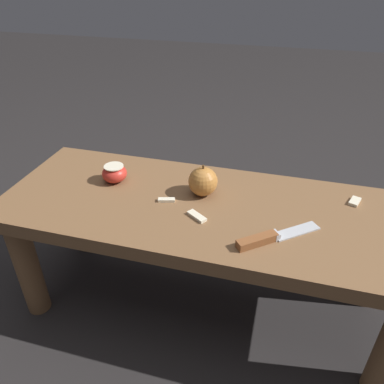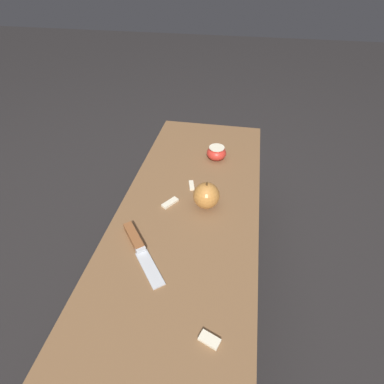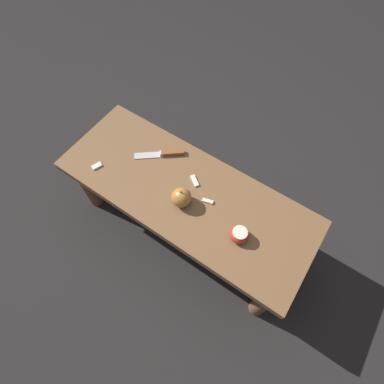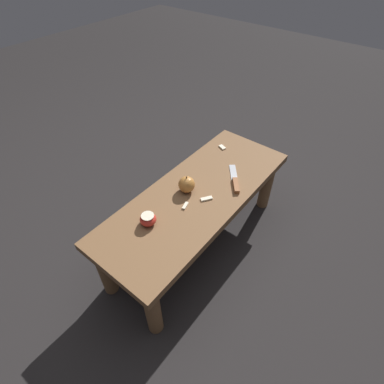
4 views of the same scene
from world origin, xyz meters
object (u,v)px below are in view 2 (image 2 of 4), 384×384
knife (138,244)px  apple_whole (206,196)px  wooden_bench (189,223)px  apple_cut (216,153)px

knife → apple_whole: 0.25m
knife → apple_whole: bearing=102.1°
wooden_bench → apple_cut: size_ratio=15.33×
knife → apple_cut: 0.48m
wooden_bench → apple_whole: (0.02, -0.05, 0.11)m
knife → apple_whole: apple_whole is taller
knife → apple_cut: size_ratio=2.62×
wooden_bench → apple_cut: 0.30m
wooden_bench → apple_whole: 0.12m
apple_whole → apple_cut: bearing=0.0°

